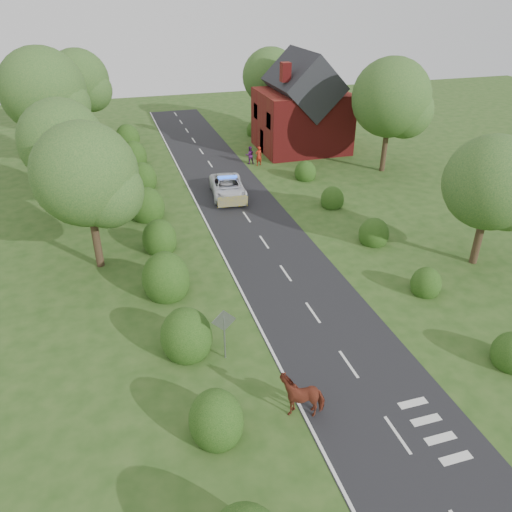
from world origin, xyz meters
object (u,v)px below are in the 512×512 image
object	(u,v)px
pedestrian_red	(259,156)
pedestrian_purple	(250,155)
road_sign	(224,327)
cow	(302,395)
police_van	(228,187)

from	to	relation	value
pedestrian_red	pedestrian_purple	bearing A→B (deg)	-56.51
road_sign	pedestrian_red	world-z (taller)	road_sign
pedestrian_purple	pedestrian_red	bearing A→B (deg)	138.32
cow	pedestrian_red	world-z (taller)	pedestrian_red
road_sign	pedestrian_red	xyz separation A→B (m)	(9.13, 24.50, -0.80)
police_van	pedestrian_purple	world-z (taller)	police_van
pedestrian_red	road_sign	bearing A→B (deg)	58.48
police_van	pedestrian_purple	bearing A→B (deg)	67.83
police_van	pedestrian_purple	xyz separation A→B (m)	(3.79, 6.99, 0.06)
police_van	pedestrian_purple	distance (m)	7.95
road_sign	police_van	size ratio (longest dim) A/B	0.46
road_sign	pedestrian_red	size ratio (longest dim) A/B	1.48
police_van	road_sign	bearing A→B (deg)	-98.16
road_sign	cow	bearing A→B (deg)	-60.82
police_van	pedestrian_red	world-z (taller)	pedestrian_red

